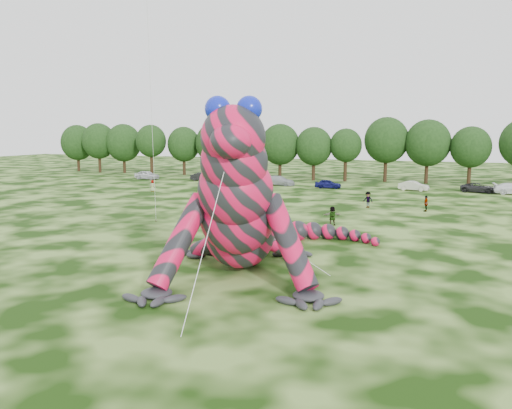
{
  "coord_description": "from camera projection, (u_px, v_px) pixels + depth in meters",
  "views": [
    {
      "loc": [
        15.59,
        -25.11,
        8.24
      ],
      "look_at": [
        5.69,
        1.86,
        4.0
      ],
      "focal_mm": 35.0,
      "sensor_mm": 36.0,
      "label": 1
    }
  ],
  "objects": [
    {
      "name": "ground",
      "position": [
        156.0,
        270.0,
        29.84
      ],
      "size": [
        240.0,
        240.0,
        0.0
      ],
      "primitive_type": "plane",
      "color": "#16330A",
      "rests_on": "ground"
    },
    {
      "name": "inflatable_gecko",
      "position": [
        242.0,
        185.0,
        30.27
      ],
      "size": [
        22.03,
        24.13,
        10.02
      ],
      "primitive_type": null,
      "rotation": [
        0.0,
        0.0,
        0.3
      ],
      "color": "#D50F42",
      "rests_on": "ground"
    },
    {
      "name": "flying_kite",
      "position": [
        147.0,
        12.0,
        38.4
      ],
      "size": [
        3.42,
        5.12,
        19.82
      ],
      "color": "red",
      "rests_on": "ground"
    },
    {
      "name": "tree_0",
      "position": [
        78.0,
        148.0,
        102.75
      ],
      "size": [
        6.91,
        6.22,
        9.51
      ],
      "primitive_type": null,
      "color": "black",
      "rests_on": "ground"
    },
    {
      "name": "tree_1",
      "position": [
        99.0,
        148.0,
        99.52
      ],
      "size": [
        6.74,
        6.07,
        9.81
      ],
      "primitive_type": null,
      "color": "black",
      "rests_on": "ground"
    },
    {
      "name": "tree_2",
      "position": [
        124.0,
        149.0,
        98.37
      ],
      "size": [
        7.04,
        6.34,
        9.64
      ],
      "primitive_type": null,
      "color": "black",
      "rests_on": "ground"
    },
    {
      "name": "tree_3",
      "position": [
        151.0,
        150.0,
        94.32
      ],
      "size": [
        5.81,
        5.23,
        9.44
      ],
      "primitive_type": null,
      "color": "black",
      "rests_on": "ground"
    },
    {
      "name": "tree_4",
      "position": [
        184.0,
        151.0,
        93.81
      ],
      "size": [
        6.22,
        5.6,
        9.06
      ],
      "primitive_type": null,
      "color": "black",
      "rests_on": "ground"
    },
    {
      "name": "tree_5",
      "position": [
        215.0,
        149.0,
        91.28
      ],
      "size": [
        7.16,
        6.44,
        9.8
      ],
      "primitive_type": null,
      "color": "black",
      "rests_on": "ground"
    },
    {
      "name": "tree_6",
      "position": [
        239.0,
        151.0,
        87.77
      ],
      "size": [
        6.52,
        5.86,
        9.49
      ],
      "primitive_type": null,
      "color": "black",
      "rests_on": "ground"
    },
    {
      "name": "tree_7",
      "position": [
        280.0,
        152.0,
        85.34
      ],
      "size": [
        6.68,
        6.01,
        9.48
      ],
      "primitive_type": null,
      "color": "black",
      "rests_on": "ground"
    },
    {
      "name": "tree_8",
      "position": [
        314.0,
        154.0,
        83.55
      ],
      "size": [
        6.14,
        5.53,
        8.94
      ],
      "primitive_type": null,
      "color": "black",
      "rests_on": "ground"
    },
    {
      "name": "tree_9",
      "position": [
        346.0,
        155.0,
        82.1
      ],
      "size": [
        5.27,
        4.74,
        8.68
      ],
      "primitive_type": null,
      "color": "black",
      "rests_on": "ground"
    },
    {
      "name": "tree_10",
      "position": [
        386.0,
        150.0,
        80.95
      ],
      "size": [
        7.09,
        6.38,
        10.5
      ],
      "primitive_type": null,
      "color": "black",
      "rests_on": "ground"
    },
    {
      "name": "tree_11",
      "position": [
        427.0,
        152.0,
        78.45
      ],
      "size": [
        7.01,
        6.31,
        10.07
      ],
      "primitive_type": null,
      "color": "black",
      "rests_on": "ground"
    },
    {
      "name": "tree_12",
      "position": [
        470.0,
        156.0,
        75.99
      ],
      "size": [
        5.99,
        5.39,
        8.97
      ],
      "primitive_type": null,
      "color": "black",
      "rests_on": "ground"
    },
    {
      "name": "car_0",
      "position": [
        147.0,
        175.0,
        85.82
      ],
      "size": [
        4.55,
        2.11,
        1.51
      ],
      "primitive_type": "imported",
      "rotation": [
        0.0,
        0.0,
        1.49
      ],
      "color": "silver",
      "rests_on": "ground"
    },
    {
      "name": "car_1",
      "position": [
        203.0,
        177.0,
        83.35
      ],
      "size": [
        4.3,
        2.17,
        1.35
      ],
      "primitive_type": "imported",
      "rotation": [
        0.0,
        0.0,
        1.76
      ],
      "color": "black",
      "rests_on": "ground"
    },
    {
      "name": "car_2",
      "position": [
        230.0,
        177.0,
        81.07
      ],
      "size": [
        5.56,
        2.76,
        1.52
      ],
      "primitive_type": "imported",
      "rotation": [
        0.0,
        0.0,
        1.53
      ],
      "color": "maroon",
      "rests_on": "ground"
    },
    {
      "name": "car_3",
      "position": [
        279.0,
        181.0,
        76.27
      ],
      "size": [
        5.3,
        2.84,
        1.46
      ],
      "primitive_type": "imported",
      "rotation": [
        0.0,
        0.0,
        1.41
      ],
      "color": "#A7ABB0",
      "rests_on": "ground"
    },
    {
      "name": "car_4",
      "position": [
        328.0,
        184.0,
        72.33
      ],
      "size": [
        3.93,
        1.88,
        1.29
      ],
      "primitive_type": "imported",
      "rotation": [
        0.0,
        0.0,
        1.67
      ],
      "color": "#101253",
      "rests_on": "ground"
    },
    {
      "name": "car_5",
      "position": [
        414.0,
        186.0,
        69.43
      ],
      "size": [
        4.24,
        2.1,
        1.34
      ],
      "primitive_type": "imported",
      "rotation": [
        0.0,
        0.0,
        1.39
      ],
      "color": "beige",
      "rests_on": "ground"
    },
    {
      "name": "car_6",
      "position": [
        478.0,
        188.0,
        67.32
      ],
      "size": [
        4.82,
        2.67,
        1.28
      ],
      "primitive_type": "imported",
      "rotation": [
        0.0,
        0.0,
        1.45
      ],
      "color": "black",
      "rests_on": "ground"
    },
    {
      "name": "spectator_5",
      "position": [
        332.0,
        216.0,
        43.95
      ],
      "size": [
        1.62,
        1.11,
        1.68
      ],
      "primitive_type": "imported",
      "rotation": [
        0.0,
        0.0,
        3.58
      ],
      "color": "gray",
      "rests_on": "ground"
    },
    {
      "name": "spectator_1",
      "position": [
        245.0,
        201.0,
        52.95
      ],
      "size": [
        1.05,
        1.01,
        1.71
      ],
      "primitive_type": "imported",
      "rotation": [
        0.0,
        0.0,
        2.53
      ],
      "color": "gray",
      "rests_on": "ground"
    },
    {
      "name": "spectator_0",
      "position": [
        208.0,
        201.0,
        53.45
      ],
      "size": [
        0.72,
        0.65,
        1.64
      ],
      "primitive_type": "imported",
      "rotation": [
        0.0,
        0.0,
        0.56
      ],
      "color": "gray",
      "rests_on": "ground"
    },
    {
      "name": "spectator_3",
      "position": [
        426.0,
        204.0,
        51.43
      ],
      "size": [
        0.52,
        1.01,
        1.65
      ],
      "primitive_type": "imported",
      "rotation": [
        0.0,
        0.0,
        4.83
      ],
      "color": "gray",
      "rests_on": "ground"
    },
    {
      "name": "spectator_2",
      "position": [
        368.0,
        200.0,
        53.94
      ],
      "size": [
        1.28,
        0.99,
        1.75
      ],
      "primitive_type": "imported",
      "rotation": [
        0.0,
        0.0,
        5.95
      ],
      "color": "gray",
      "rests_on": "ground"
    },
    {
      "name": "spectator_4",
      "position": [
        153.0,
        186.0,
        68.53
      ],
      "size": [
        0.89,
        0.72,
        1.57
      ],
      "primitive_type": "imported",
      "rotation": [
        0.0,
        0.0,
        3.47
      ],
      "color": "gray",
      "rests_on": "ground"
    }
  ]
}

